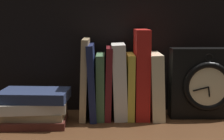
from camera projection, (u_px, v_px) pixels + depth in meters
The scene contains 12 objects.
ground_plane at pixel (123, 127), 94.59cm from camera, with size 79.54×29.03×2.50cm, color #4C2D19.
back_panel at pixel (121, 49), 105.24cm from camera, with size 79.54×1.20×38.37cm, color black.
book_tan_shortstories at pixel (85, 78), 98.33cm from camera, with size 1.81×13.49×22.80cm, color tan.
book_navy_bierce at pixel (92, 81), 98.48cm from camera, with size 1.84×14.88×21.25cm, color #192147.
book_green_romantic at pixel (101, 86), 98.72cm from camera, with size 2.30×12.72×18.42cm, color #476B44.
book_maroon_dawkins at pixel (109, 82), 98.60cm from camera, with size 1.77×12.62×20.43cm, color maroon.
book_white_catcher at pixel (119, 81), 98.58cm from camera, with size 3.78×12.18×21.34cm, color silver.
book_yellow_seinlanguage at pixel (130, 86), 98.85cm from camera, with size 1.96×12.35×18.42cm, color gold.
book_red_requiem at pixel (141, 74), 98.36cm from camera, with size 3.92×12.45×25.43cm, color red.
book_cream_twain at pixel (155, 85), 98.93cm from camera, with size 3.49×13.80×18.60cm, color beige.
framed_clock at pixel (205, 83), 98.04cm from camera, with size 20.13×7.07×20.13cm.
book_stack_side at pixel (34, 107), 92.30cm from camera, with size 19.10×14.12×9.39cm.
Camera 1 is at (-4.22, -91.06, 28.67)cm, focal length 54.77 mm.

